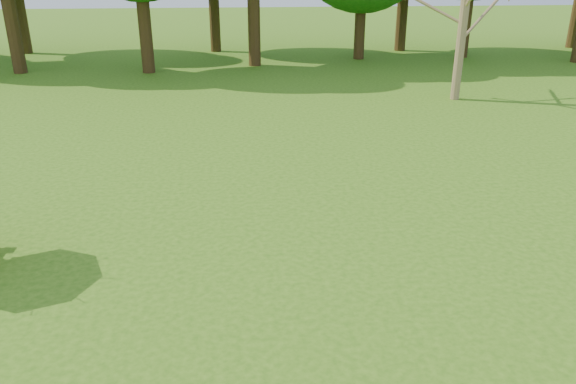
{
  "coord_description": "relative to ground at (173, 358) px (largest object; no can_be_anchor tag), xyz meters",
  "views": [
    {
      "loc": [
        0.9,
        -5.99,
        4.74
      ],
      "look_at": [
        1.77,
        2.81,
        1.1
      ],
      "focal_mm": 35.0,
      "sensor_mm": 36.0,
      "label": 1
    }
  ],
  "objects": [
    {
      "name": "ground",
      "position": [
        0.0,
        0.0,
        0.0
      ],
      "size": [
        120.0,
        120.0,
        0.0
      ],
      "primitive_type": "plane",
      "color": "#356713",
      "rests_on": "ground"
    }
  ]
}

